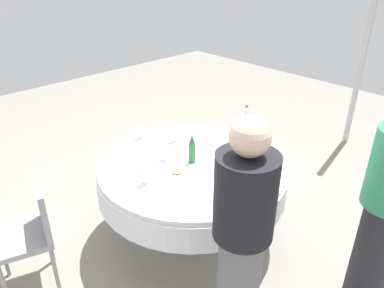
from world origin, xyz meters
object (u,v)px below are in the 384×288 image
Objects in this scene: bottle_green_south at (192,149)px; chair_outer at (32,228)px; wine_glass_west at (140,128)px; plate_front at (177,173)px; wine_glass_outer at (145,170)px; plate_right at (168,132)px; wine_glass_front at (164,150)px; person_north at (242,240)px; dining_table at (192,177)px; wine_glass_mid at (174,131)px; bottle_dark_green_left at (233,169)px; wine_glass_near at (220,138)px; bottle_clear_north at (246,123)px.

chair_outer is at bearing 161.81° from bottle_green_south.
wine_glass_west is 0.66× the size of plate_front.
wine_glass_outer is at bearing -98.91° from chair_outer.
wine_glass_outer reaches higher than plate_right.
wine_glass_front is 0.08× the size of person_north.
dining_table is 0.53m from wine_glass_outer.
bottle_green_south is 0.41m from wine_glass_mid.
wine_glass_front is (-0.13, 0.63, -0.05)m from bottle_dark_green_left.
wine_glass_near is at bearing -0.75° from wine_glass_outer.
person_north reaches higher than wine_glass_west.
wine_glass_front is (-0.28, -0.20, -0.02)m from wine_glass_mid.
wine_glass_front is at bearing -83.19° from chair_outer.
bottle_green_south is 2.11× the size of wine_glass_front.
person_north is at bearing -141.99° from bottle_clear_north.
wine_glass_outer is (-0.81, 0.01, 0.01)m from wine_glass_near.
wine_glass_west reaches higher than wine_glass_front.
wine_glass_mid is 0.98× the size of wine_glass_outer.
wine_glass_near is 0.97× the size of wine_glass_outer.
dining_table is 0.73m from bottle_clear_north.
wine_glass_mid is at bearing 69.94° from dining_table.
plate_right is 0.28× the size of chair_outer.
wine_glass_mid is 0.61× the size of plate_right.
wine_glass_west is (-0.03, 0.66, -0.03)m from bottle_green_south.
plate_right is at bearing -87.32° from person_north.
bottle_dark_green_left is at bearing -78.71° from wine_glass_front.
bottle_green_south is at bearing -109.90° from wine_glass_mid.
wine_glass_near is at bearing 51.06° from bottle_dark_green_left.
bottle_dark_green_left is at bearing -147.95° from bottle_clear_north.
plate_front is 0.75m from plate_right.
bottle_dark_green_left reaches higher than plate_right.
dining_table is at bearing -51.96° from wine_glass_front.
bottle_dark_green_left is at bearing -92.32° from dining_table.
person_north is at bearing -92.99° from wine_glass_outer.
chair_outer is at bearing 165.81° from wine_glass_near.
bottle_dark_green_left reaches higher than wine_glass_mid.
bottle_green_south reaches higher than wine_glass_near.
bottle_green_south is 1.29× the size of plate_front.
bottle_clear_north reaches higher than chair_outer.
bottle_clear_north reaches higher than wine_glass_west.
bottle_clear_north reaches higher than plate_right.
bottle_dark_green_left is 2.02× the size of wine_glass_mid.
person_north reaches higher than plate_front.
wine_glass_near is at bearing 175.97° from bottle_clear_north.
bottle_dark_green_left is (-0.68, -0.43, -0.01)m from bottle_clear_north.
wine_glass_west is at bearing 76.92° from wine_glass_front.
wine_glass_outer is 0.28m from plate_front.
wine_glass_outer reaches higher than dining_table.
dining_table is at bearing -90.00° from chair_outer.
wine_glass_near is 1.14× the size of wine_glass_front.
bottle_green_south is at bearing -111.11° from plate_right.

